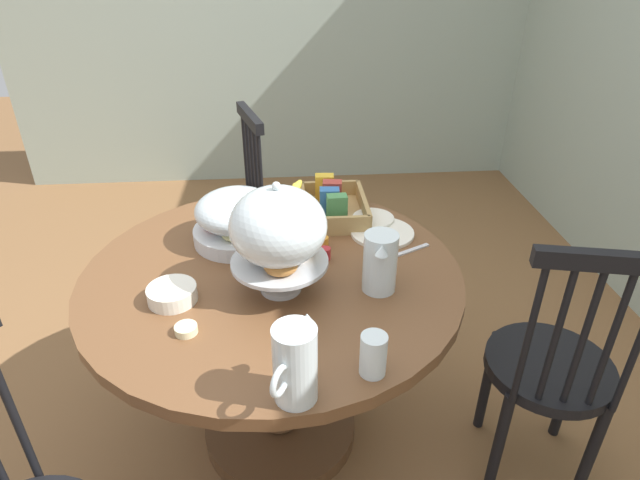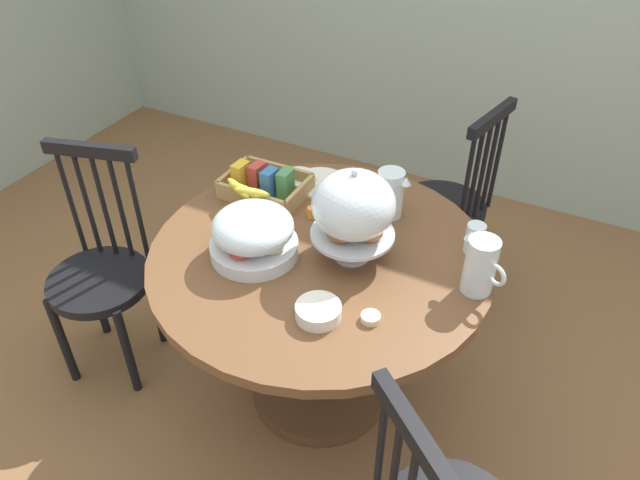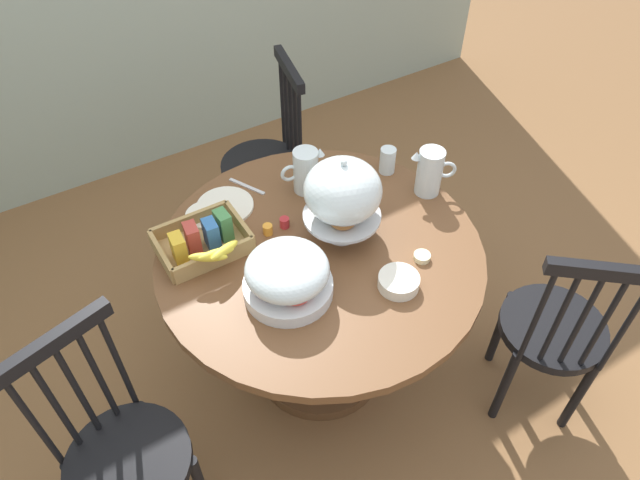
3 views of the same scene
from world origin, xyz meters
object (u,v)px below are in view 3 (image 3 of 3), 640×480
Objects in this scene: pastry_stand_with_dome at (343,194)px; orange_juice_pitcher at (429,174)px; windsor_chair_facing_door at (124,457)px; drinking_glass at (387,160)px; windsor_chair_near_window at (554,333)px; cereal_bowl at (399,282)px; china_plate_large at (225,206)px; butter_dish at (422,257)px; fruit_platter_covered at (287,276)px; milk_pitcher at (306,173)px; dining_table at (320,289)px; cereal_basket at (204,242)px; china_plate_small at (205,215)px; windsor_chair_by_cabinet at (266,165)px.

pastry_stand_with_dome is 1.78× the size of orange_juice_pitcher.
windsor_chair_facing_door is 1.44m from drinking_glass.
cereal_bowl is (-0.53, 0.31, 0.31)m from windsor_chair_near_window.
butter_dish reaches higher than china_plate_large.
windsor_chair_near_window is at bearing -29.00° from fruit_platter_covered.
drinking_glass is at bearing -12.39° from milk_pitcher.
orange_juice_pitcher is 3.23× the size of butter_dish.
cereal_basket is at bearing 149.26° from dining_table.
drinking_glass is at bearing 2.00° from cereal_basket.
china_plate_small is (-0.28, 0.37, 0.23)m from dining_table.
cereal_basket is (-0.88, 0.16, -0.04)m from orange_juice_pitcher.
orange_juice_pitcher is 1.06× the size of milk_pitcher.
orange_juice_pitcher is at bearing 5.79° from dining_table.
cereal_basket is at bearing -132.31° from china_plate_large.
dining_table is at bearing -111.81° from milk_pitcher.
pastry_stand_with_dome reaches higher than windsor_chair_facing_door.
milk_pitcher is at bearing 147.16° from orange_juice_pitcher.
orange_juice_pitcher is at bearing 40.70° from cereal_bowl.
windsor_chair_by_cabinet is at bearing 80.57° from milk_pitcher.
dining_table is at bearing -63.10° from china_plate_large.
china_plate_large is at bearing -130.55° from windsor_chair_by_cabinet.
dining_table is at bearing -52.28° from china_plate_small.
windsor_chair_facing_door is (-1.08, -1.08, 0.00)m from windsor_chair_by_cabinet.
dining_table is 0.52m from china_plate_small.
fruit_platter_covered reaches higher than butter_dish.
china_plate_small is at bearing -135.07° from windsor_chair_by_cabinet.
cereal_bowl is at bearing -139.30° from orange_juice_pitcher.
windsor_chair_facing_door is at bearing -134.87° from china_plate_small.
windsor_chair_facing_door reaches higher than drinking_glass.
orange_juice_pitcher is at bearing -21.07° from china_plate_small.
pastry_stand_with_dome reaches higher than cereal_basket.
fruit_platter_covered is 0.49m from china_plate_small.
windsor_chair_by_cabinet is at bearing 75.92° from dining_table.
china_plate_small is at bearing 138.96° from pastry_stand_with_dome.
drinking_glass is at bearing -9.66° from china_plate_small.
cereal_basket is at bearing 158.23° from pastry_stand_with_dome.
milk_pitcher reaches higher than china_plate_large.
windsor_chair_by_cabinet reaches higher than butter_dish.
windsor_chair_by_cabinet is 1.13m from butter_dish.
cereal_bowl is at bearing -84.41° from pastry_stand_with_dome.
orange_juice_pitcher reaches higher than milk_pitcher.
windsor_chair_by_cabinet reaches higher than china_plate_large.
fruit_platter_covered reaches higher than cereal_bowl.
orange_juice_pitcher is at bearing -32.84° from milk_pitcher.
milk_pitcher is 1.22× the size of china_plate_small.
china_plate_large is 0.68m from drinking_glass.
fruit_platter_covered is 5.00× the size of butter_dish.
china_plate_small is (-0.50, -0.50, 0.30)m from windsor_chair_by_cabinet.
windsor_chair_near_window is 5.34× the size of milk_pitcher.
orange_juice_pitcher is (0.42, 0.03, -0.11)m from pastry_stand_with_dome.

